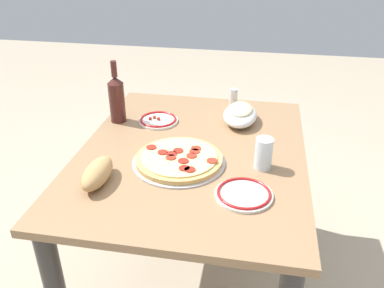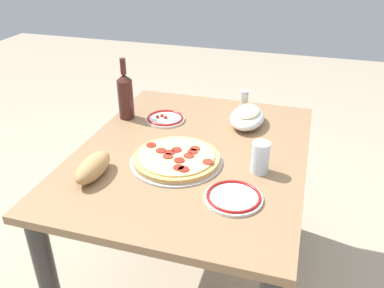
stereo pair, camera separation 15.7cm
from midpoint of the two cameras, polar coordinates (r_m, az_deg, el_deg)
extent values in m
plane|color=tan|center=(2.03, -2.34, -18.59)|extent=(8.00, 8.00, 0.00)
cube|color=#93704C|center=(1.59, -2.82, -1.50)|extent=(1.12, 0.89, 0.03)
cylinder|color=#33302D|center=(2.17, 10.28, -3.89)|extent=(0.07, 0.07, 0.68)
cylinder|color=#33302D|center=(2.28, -9.23, -2.06)|extent=(0.07, 0.07, 0.68)
cylinder|color=#B7B7BC|center=(1.51, -4.84, -2.65)|extent=(0.35, 0.35, 0.01)
cylinder|color=tan|center=(1.50, -4.86, -2.26)|extent=(0.33, 0.33, 0.02)
cylinder|color=#EFD684|center=(1.50, -4.88, -1.87)|extent=(0.29, 0.29, 0.01)
cylinder|color=maroon|center=(1.51, -5.90, -1.48)|extent=(0.04, 0.04, 0.00)
cylinder|color=#B22D1E|center=(1.48, -6.08, -2.00)|extent=(0.04, 0.04, 0.00)
cylinder|color=maroon|center=(1.52, -7.15, -1.25)|extent=(0.04, 0.04, 0.00)
cylinder|color=#B22D1E|center=(1.54, -2.36, -0.71)|extent=(0.04, 0.04, 0.00)
cylinder|color=maroon|center=(1.46, -4.33, -2.50)|extent=(0.04, 0.04, 0.00)
cylinder|color=maroon|center=(1.42, -4.29, -3.53)|extent=(0.04, 0.04, 0.00)
cylinder|color=maroon|center=(1.53, -4.94, -1.03)|extent=(0.04, 0.04, 0.00)
cylinder|color=#B22D1E|center=(1.46, -0.23, -2.48)|extent=(0.04, 0.04, 0.00)
cylinder|color=#B22D1E|center=(1.49, -3.09, -1.75)|extent=(0.04, 0.04, 0.00)
cylinder|color=maroon|center=(1.56, -8.69, -0.54)|extent=(0.04, 0.04, 0.00)
cylinder|color=#B22D1E|center=(1.52, -2.61, -1.15)|extent=(0.04, 0.04, 0.00)
cylinder|color=maroon|center=(1.41, -3.51, -3.75)|extent=(0.04, 0.04, 0.00)
ellipsoid|color=white|center=(1.81, 4.40, 4.08)|extent=(0.24, 0.15, 0.07)
ellipsoid|color=#AD2819|center=(1.80, 4.42, 4.44)|extent=(0.20, 0.12, 0.03)
ellipsoid|color=beige|center=(1.80, 4.44, 4.96)|extent=(0.17, 0.10, 0.02)
cylinder|color=#471E19|center=(1.84, -13.05, 5.73)|extent=(0.07, 0.07, 0.18)
cone|color=#471E19|center=(1.80, -13.42, 8.80)|extent=(0.07, 0.07, 0.03)
cylinder|color=#471E19|center=(1.79, -13.60, 10.30)|extent=(0.03, 0.03, 0.07)
cylinder|color=silver|center=(1.46, 7.15, -1.44)|extent=(0.06, 0.06, 0.12)
cylinder|color=white|center=(1.33, 4.02, -7.35)|extent=(0.19, 0.19, 0.01)
torus|color=red|center=(1.32, 4.03, -7.07)|extent=(0.18, 0.18, 0.01)
cylinder|color=white|center=(1.83, -7.29, 3.23)|extent=(0.18, 0.18, 0.01)
torus|color=red|center=(1.83, -7.30, 3.46)|extent=(0.17, 0.17, 0.01)
cube|color=#AD2819|center=(1.84, -7.80, 3.75)|extent=(0.01, 0.01, 0.01)
cube|color=#AD2819|center=(1.83, -8.43, 3.53)|extent=(0.01, 0.01, 0.01)
cube|color=#AD2819|center=(1.83, -7.23, 3.51)|extent=(0.01, 0.01, 0.01)
ellipsoid|color=tan|center=(1.43, -16.41, -4.10)|extent=(0.20, 0.08, 0.08)
cylinder|color=silver|center=(1.98, 3.62, 6.41)|extent=(0.04, 0.04, 0.07)
cylinder|color=#B7B7BC|center=(1.96, 3.66, 7.59)|extent=(0.04, 0.04, 0.01)
camera|label=1|loc=(0.08, -92.86, -1.57)|focal=37.47mm
camera|label=2|loc=(0.08, 87.14, 1.57)|focal=37.47mm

